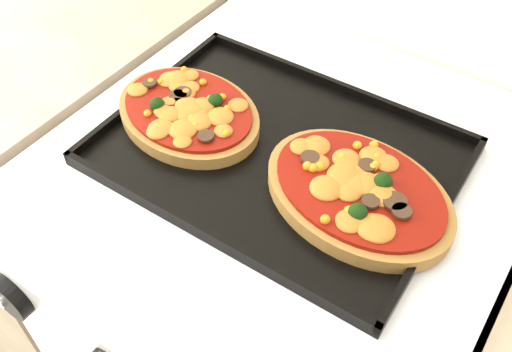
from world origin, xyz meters
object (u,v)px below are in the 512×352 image
Objects in this scene: baking_tray at (278,151)px; pizza_left at (188,111)px; pizza_right at (358,191)px; stove at (279,325)px.

pizza_left is at bearing -174.03° from baking_tray.
baking_tray is 1.83× the size of pizza_right.
stove is 0.49m from pizza_right.
pizza_right is at bearing -13.51° from stove.
baking_tray is at bearing 172.98° from pizza_right.
pizza_right is (0.25, 0.00, 0.00)m from pizza_left.
pizza_right reaches higher than baking_tray.
pizza_left is 0.89× the size of pizza_right.
pizza_right reaches higher than pizza_left.
pizza_right is (0.11, -0.03, 0.48)m from stove.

